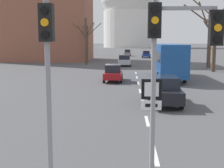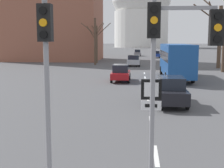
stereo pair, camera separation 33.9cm
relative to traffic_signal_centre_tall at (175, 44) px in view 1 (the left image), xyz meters
name	(u,v)px [view 1 (the left image)]	position (x,y,z in m)	size (l,w,h in m)	color
lane_stripe_1	(155,155)	(-0.37, 1.47, -3.76)	(0.16, 2.00, 0.01)	silver
lane_stripe_2	(147,121)	(-0.37, 5.97, -3.76)	(0.16, 2.00, 0.01)	silver
lane_stripe_3	(143,103)	(-0.37, 10.47, -3.76)	(0.16, 2.00, 0.01)	silver
lane_stripe_4	(140,91)	(-0.37, 14.97, -3.76)	(0.16, 2.00, 0.01)	silver
lane_stripe_5	(138,83)	(-0.37, 19.47, -3.76)	(0.16, 2.00, 0.01)	silver
lane_stripe_6	(137,77)	(-0.37, 23.97, -3.76)	(0.16, 2.00, 0.01)	silver
lane_stripe_7	(136,73)	(-0.37, 28.47, -3.76)	(0.16, 2.00, 0.01)	silver
traffic_signal_centre_tall	(175,44)	(0.00, 0.00, 0.00)	(2.04, 0.34, 4.97)	gray
traffic_signal_near_left	(47,58)	(-3.39, -0.76, -0.36)	(0.36, 0.34, 4.88)	gray
route_sign_post	(151,107)	(-0.61, 0.34, -1.86)	(0.60, 0.08, 2.78)	gray
sedan_near_left	(124,60)	(-1.88, 38.57, -2.91)	(1.98, 3.90, 1.69)	#B7B7BC
sedan_near_right	(113,73)	(-2.72, 20.63, -2.95)	(1.75, 4.10, 1.62)	maroon
sedan_mid_centre	(128,53)	(-1.51, 70.24, -2.94)	(1.71, 4.09, 1.63)	slate
sedan_far_left	(164,90)	(0.91, 10.05, -2.91)	(1.83, 4.53, 1.72)	black
sedan_far_right	(146,54)	(2.70, 62.08, -2.96)	(1.77, 4.12, 1.58)	navy
city_bus	(168,58)	(2.71, 23.34, -1.72)	(2.66, 10.80, 3.48)	#19478C
bare_tree_left_near	(87,41)	(-8.28, 44.60, -0.04)	(3.87, 4.29, 6.94)	brown
bare_tree_right_near	(209,33)	(9.94, 36.18, 1.12)	(5.14, 4.60, 9.83)	brown
bare_tree_left_far	(86,40)	(-8.11, 40.94, 0.16)	(3.51, 3.16, 7.38)	brown
bare_tree_right_far	(215,39)	(9.32, 30.63, 0.24)	(3.36, 3.53, 8.86)	brown
capitol_dome	(130,6)	(-0.37, 170.18, 19.25)	(33.45, 33.45, 47.25)	silver
apartment_block_left	(43,2)	(-17.94, 52.53, 7.51)	(18.00, 14.00, 22.55)	#935642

